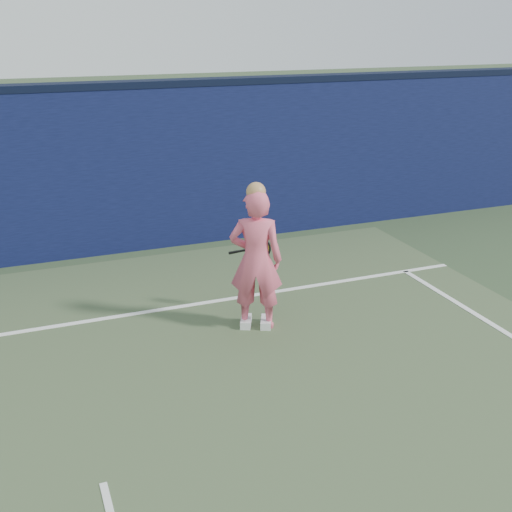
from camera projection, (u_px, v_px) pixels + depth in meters
name	position (u px, v px, depth m)	size (l,w,h in m)	color
backstop_wall	(39.00, 178.00, 9.45)	(24.00, 0.40, 2.50)	black
wall_cap	(28.00, 88.00, 9.00)	(24.00, 0.42, 0.10)	black
player	(256.00, 260.00, 7.40)	(0.73, 0.62, 1.77)	#EA5B78
racket	(257.00, 249.00, 7.79)	(0.46, 0.35, 0.29)	black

